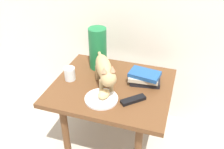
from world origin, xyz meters
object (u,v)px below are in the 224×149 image
object	(u,v)px
green_vase	(98,49)
tv_remote	(133,100)
side_table	(112,94)
candle_jar	(70,74)
cat	(105,70)
plate	(101,99)
bread_roll	(104,94)
book_stack	(145,78)

from	to	relation	value
green_vase	tv_remote	world-z (taller)	green_vase
side_table	candle_jar	bearing A→B (deg)	-175.96
cat	candle_jar	bearing A→B (deg)	175.03
plate	cat	world-z (taller)	cat
side_table	tv_remote	world-z (taller)	tv_remote
bread_roll	candle_jar	xyz separation A→B (m)	(-0.28, 0.13, -0.00)
candle_jar	plate	bearing A→B (deg)	-27.46
candle_jar	green_vase	bearing A→B (deg)	59.16
plate	green_vase	distance (m)	0.39
side_table	bread_roll	world-z (taller)	bread_roll
cat	tv_remote	world-z (taller)	cat
cat	candle_jar	world-z (taller)	cat
side_table	cat	world-z (taller)	cat
candle_jar	book_stack	bearing A→B (deg)	12.80
bread_roll	green_vase	xyz separation A→B (m)	(-0.16, 0.33, 0.11)
bread_roll	book_stack	world-z (taller)	book_stack
bread_roll	book_stack	xyz separation A→B (m)	(0.19, 0.24, 0.00)
green_vase	candle_jar	bearing A→B (deg)	-120.84
candle_jar	side_table	bearing A→B (deg)	4.04
green_vase	candle_jar	xyz separation A→B (m)	(-0.12, -0.20, -0.11)
candle_jar	tv_remote	xyz separation A→B (m)	(0.44, -0.09, -0.03)
cat	side_table	bearing A→B (deg)	51.21
side_table	book_stack	size ratio (longest dim) A/B	3.58
side_table	plate	world-z (taller)	plate
green_vase	tv_remote	xyz separation A→B (m)	(0.32, -0.30, -0.13)
bread_roll	tv_remote	distance (m)	0.17
plate	bread_roll	distance (m)	0.04
side_table	bread_roll	bearing A→B (deg)	-90.01
green_vase	side_table	bearing A→B (deg)	-48.78
cat	bread_roll	bearing A→B (deg)	-73.34
bread_roll	green_vase	distance (m)	0.38
side_table	book_stack	world-z (taller)	book_stack
book_stack	tv_remote	bearing A→B (deg)	-96.70
green_vase	bread_roll	bearing A→B (deg)	-64.46
cat	book_stack	world-z (taller)	cat
cat	tv_remote	bearing A→B (deg)	-20.22
tv_remote	book_stack	bearing A→B (deg)	39.93
cat	book_stack	bearing A→B (deg)	29.99
side_table	bread_roll	xyz separation A→B (m)	(-0.00, -0.15, 0.11)
plate	tv_remote	xyz separation A→B (m)	(0.18, 0.04, 0.00)
bread_roll	green_vase	size ratio (longest dim) A/B	0.28
book_stack	green_vase	size ratio (longest dim) A/B	0.71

